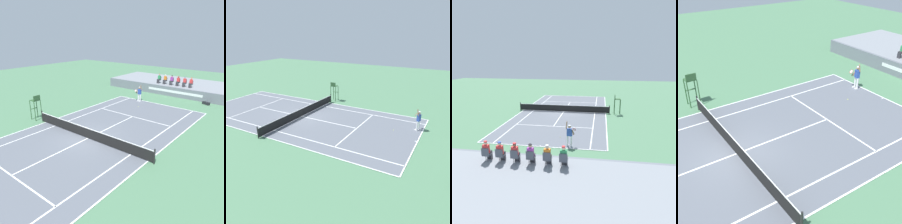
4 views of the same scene
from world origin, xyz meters
TOP-DOWN VIEW (x-y plane):
  - ground_plane at (0.00, 0.00)m, footprint 80.00×80.00m
  - court at (0.00, 0.00)m, footprint 11.08×23.88m
  - net at (0.00, 0.00)m, footprint 11.98×0.10m
  - spectator_seated_0 at (-2.91, 17.28)m, footprint 0.44×0.60m
  - tennis_player at (-2.40, 11.40)m, footprint 0.83×0.61m
  - tennis_ball at (-1.30, 9.50)m, footprint 0.07×0.07m
  - umpire_chair at (-6.82, 0.00)m, footprint 0.77×0.77m

SIDE VIEW (x-z plane):
  - ground_plane at x=0.00m, z-range 0.00..0.00m
  - court at x=0.00m, z-range 0.00..0.02m
  - tennis_ball at x=-1.30m, z-range 0.00..0.07m
  - net at x=0.00m, z-range -0.01..1.06m
  - tennis_player at x=-2.40m, z-range -0.05..2.04m
  - umpire_chair at x=-6.82m, z-range 0.34..2.78m
  - spectator_seated_0 at x=-2.91m, z-range 1.23..2.49m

